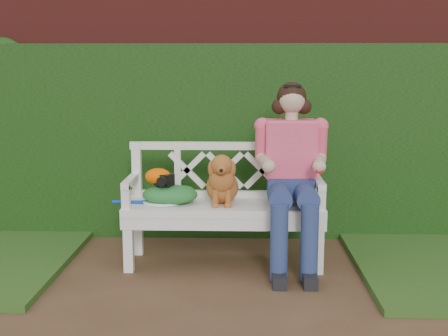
{
  "coord_description": "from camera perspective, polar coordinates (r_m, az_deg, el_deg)",
  "views": [
    {
      "loc": [
        0.23,
        -3.55,
        1.5
      ],
      "look_at": [
        0.1,
        0.9,
        0.75
      ],
      "focal_mm": 48.0,
      "sensor_mm": 36.0,
      "label": 1
    }
  ],
  "objects": [
    {
      "name": "tennis_racket",
      "position": [
        4.56,
        -6.24,
        -3.26
      ],
      "size": [
        0.58,
        0.32,
        0.03
      ],
      "primitive_type": null,
      "rotation": [
        0.0,
        0.0,
        0.18
      ],
      "color": "white",
      "rests_on": "garden_bench"
    },
    {
      "name": "baseball_glove",
      "position": [
        4.55,
        -6.3,
        -0.8
      ],
      "size": [
        0.21,
        0.17,
        0.12
      ],
      "primitive_type": "ellipsoid",
      "rotation": [
        0.0,
        0.0,
        0.12
      ],
      "color": "#F35900",
      "rests_on": "green_bag"
    },
    {
      "name": "seated_woman",
      "position": [
        4.52,
        6.39,
        -0.91
      ],
      "size": [
        0.6,
        0.79,
        1.37
      ],
      "primitive_type": null,
      "rotation": [
        0.0,
        0.0,
        0.03
      ],
      "color": "#CC2343",
      "rests_on": "ground"
    },
    {
      "name": "brick_wall",
      "position": [
        5.47,
        -0.7,
        5.37
      ],
      "size": [
        10.0,
        0.3,
        2.2
      ],
      "primitive_type": "cube",
      "color": "maroon",
      "rests_on": "ground"
    },
    {
      "name": "ivy_hedge",
      "position": [
        5.27,
        -0.8,
        2.49
      ],
      "size": [
        10.0,
        0.18,
        1.7
      ],
      "primitive_type": "cube",
      "color": "#275117",
      "rests_on": "ground"
    },
    {
      "name": "camera_item",
      "position": [
        4.52,
        -5.72,
        -1.11
      ],
      "size": [
        0.16,
        0.14,
        0.09
      ],
      "primitive_type": "cube",
      "rotation": [
        0.0,
        0.0,
        -0.42
      ],
      "color": "black",
      "rests_on": "green_bag"
    },
    {
      "name": "garden_bench",
      "position": [
        4.63,
        -0.0,
        -6.24
      ],
      "size": [
        1.6,
        0.64,
        0.48
      ],
      "primitive_type": null,
      "rotation": [
        0.0,
        0.0,
        -0.03
      ],
      "color": "white",
      "rests_on": "ground"
    },
    {
      "name": "dog",
      "position": [
        4.49,
        -0.17,
        -0.98
      ],
      "size": [
        0.35,
        0.42,
        0.4
      ],
      "primitive_type": null,
      "rotation": [
        0.0,
        0.0,
        0.27
      ],
      "color": "olive",
      "rests_on": "garden_bench"
    },
    {
      "name": "ground",
      "position": [
        3.86,
        -1.91,
        -13.31
      ],
      "size": [
        60.0,
        60.0,
        0.0
      ],
      "primitive_type": "plane",
      "color": "#4A311E"
    },
    {
      "name": "green_bag",
      "position": [
        4.56,
        -5.17,
        -2.48
      ],
      "size": [
        0.49,
        0.42,
        0.14
      ],
      "primitive_type": null,
      "rotation": [
        0.0,
        0.0,
        -0.27
      ],
      "color": "#1B9628",
      "rests_on": "garden_bench"
    }
  ]
}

